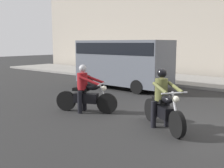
% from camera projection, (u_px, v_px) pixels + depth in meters
% --- Properties ---
extents(ground_plane, '(80.00, 80.00, 0.00)m').
position_uv_depth(ground_plane, '(192.00, 125.00, 7.64)').
color(ground_plane, '#262626').
extents(motorcycle_with_rider_crimson, '(1.99, 1.03, 1.58)m').
position_uv_depth(motorcycle_with_rider_crimson, '(86.00, 93.00, 8.93)').
color(motorcycle_with_rider_crimson, black).
rests_on(motorcycle_with_rider_crimson, ground_plane).
extents(motorcycle_with_rider_olive, '(1.89, 1.30, 1.61)m').
position_uv_depth(motorcycle_with_rider_olive, '(163.00, 104.00, 7.22)').
color(motorcycle_with_rider_olive, black).
rests_on(motorcycle_with_rider_olive, ground_plane).
extents(parked_van_slate_gray, '(4.89, 1.96, 2.40)m').
position_uv_depth(parked_van_slate_gray, '(123.00, 61.00, 13.63)').
color(parked_van_slate_gray, slate).
rests_on(parked_van_slate_gray, ground_plane).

